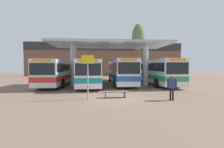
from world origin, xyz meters
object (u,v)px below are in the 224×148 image
object	(u,v)px
transit_bus_left_bay	(59,71)
transit_bus_right_bay	(120,71)
transit_bus_center_bay	(91,72)
waiting_bench_near_pillar	(115,93)
poplar_tree_behind_left	(138,38)
transit_bus_far_right_bay	(156,71)
pedestrian_waiting	(172,85)
info_sign_platform	(88,68)

from	to	relation	value
transit_bus_left_bay	transit_bus_right_bay	xyz separation A→B (m)	(8.02, 1.05, 0.05)
transit_bus_center_bay	transit_bus_right_bay	xyz separation A→B (m)	(4.03, 1.00, 0.08)
waiting_bench_near_pillar	poplar_tree_behind_left	size ratio (longest dim) A/B	0.18
transit_bus_center_bay	waiting_bench_near_pillar	bearing A→B (deg)	103.90
transit_bus_far_right_bay	pedestrian_waiting	bearing A→B (deg)	73.94
transit_bus_center_bay	waiting_bench_near_pillar	distance (m)	8.94
transit_bus_far_right_bay	poplar_tree_behind_left	distance (m)	9.87
info_sign_platform	transit_bus_left_bay	bearing A→B (deg)	116.33
transit_bus_right_bay	poplar_tree_behind_left	distance (m)	9.72
waiting_bench_near_pillar	pedestrian_waiting	distance (m)	4.08
pedestrian_waiting	poplar_tree_behind_left	world-z (taller)	poplar_tree_behind_left
transit_bus_center_bay	waiting_bench_near_pillar	xyz separation A→B (m)	(2.39, -8.51, -1.36)
transit_bus_right_bay	waiting_bench_near_pillar	xyz separation A→B (m)	(-1.64, -9.50, -1.44)
waiting_bench_near_pillar	info_sign_platform	size ratio (longest dim) A/B	0.57
transit_bus_left_bay	transit_bus_center_bay	distance (m)	4.00
transit_bus_center_bay	transit_bus_right_bay	world-z (taller)	transit_bus_right_bay
transit_bus_right_bay	info_sign_platform	size ratio (longest dim) A/B	3.84
info_sign_platform	poplar_tree_behind_left	distance (m)	19.06
transit_bus_center_bay	waiting_bench_near_pillar	size ratio (longest dim) A/B	6.86
transit_bus_right_bay	pedestrian_waiting	xyz separation A→B (m)	(2.21, -10.65, -0.72)
info_sign_platform	poplar_tree_behind_left	size ratio (longest dim) A/B	0.31
transit_bus_far_right_bay	pedestrian_waiting	world-z (taller)	transit_bus_far_right_bay
transit_bus_far_right_bay	info_sign_platform	size ratio (longest dim) A/B	3.39
transit_bus_center_bay	poplar_tree_behind_left	distance (m)	12.63
waiting_bench_near_pillar	info_sign_platform	bearing A→B (deg)	-168.17
info_sign_platform	transit_bus_center_bay	bearing A→B (deg)	92.53
transit_bus_right_bay	pedestrian_waiting	distance (m)	10.90
transit_bus_right_bay	info_sign_platform	xyz separation A→B (m)	(-3.63, -9.92, 0.46)
transit_bus_center_bay	transit_bus_far_right_bay	bearing A→B (deg)	175.84
transit_bus_right_bay	poplar_tree_behind_left	size ratio (longest dim) A/B	1.19
transit_bus_left_bay	info_sign_platform	world-z (taller)	info_sign_platform
poplar_tree_behind_left	pedestrian_waiting	bearing A→B (deg)	-96.41
transit_bus_left_bay	waiting_bench_near_pillar	bearing A→B (deg)	127.64
transit_bus_far_right_bay	poplar_tree_behind_left	size ratio (longest dim) A/B	1.05
transit_bus_right_bay	waiting_bench_near_pillar	world-z (taller)	transit_bus_right_bay
transit_bus_far_right_bay	info_sign_platform	xyz separation A→B (m)	(-8.17, -8.57, 0.46)
transit_bus_left_bay	pedestrian_waiting	world-z (taller)	transit_bus_left_bay
waiting_bench_near_pillar	poplar_tree_behind_left	bearing A→B (deg)	70.27
info_sign_platform	pedestrian_waiting	xyz separation A→B (m)	(5.84, -0.73, -1.18)
transit_bus_far_right_bay	pedestrian_waiting	xyz separation A→B (m)	(-2.33, -9.30, -0.71)
transit_bus_left_bay	transit_bus_center_bay	world-z (taller)	transit_bus_left_bay
transit_bus_far_right_bay	poplar_tree_behind_left	xyz separation A→B (m)	(-0.38, 8.00, 5.76)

